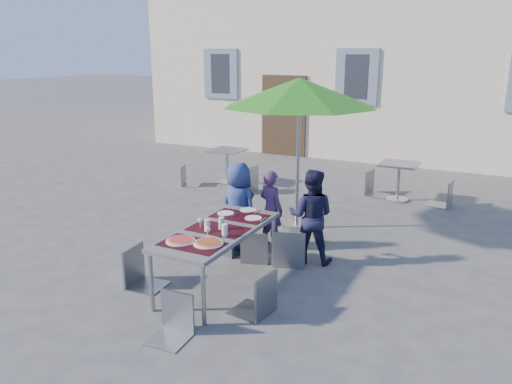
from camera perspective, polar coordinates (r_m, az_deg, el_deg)
The scene contains 22 objects.
ground at distance 6.92m, azimuth -6.97°, elevation -8.29°, with size 90.00×90.00×0.00m, color #49494C.
dining_table at distance 6.04m, azimuth -4.40°, elevation -4.73°, with size 0.80×1.85×0.76m.
pizza_near_left at distance 5.67m, azimuth -8.60°, elevation -5.48°, with size 0.34×0.34×0.03m.
pizza_near_right at distance 5.57m, azimuth -5.47°, elevation -5.79°, with size 0.34×0.34×0.03m.
glassware at distance 5.89m, azimuth -4.72°, elevation -3.92°, with size 0.47×0.37×0.15m.
place_settings at distance 6.54m, azimuth -1.55°, elevation -2.49°, with size 0.67×0.49×0.01m.
child_0 at distance 7.26m, azimuth -1.98°, elevation -1.62°, with size 0.63×0.41×1.28m, color navy.
child_1 at distance 7.32m, azimuth 1.72°, elevation -1.96°, with size 0.42×0.28×1.16m, color #563267.
child_2 at distance 6.83m, azimuth 6.31°, elevation -2.76°, with size 0.63×0.37×1.30m, color #191A38.
chair_0 at distance 7.09m, azimuth -3.47°, elevation -2.50°, with size 0.54×0.55×1.01m.
chair_1 at distance 6.80m, azimuth -0.08°, elevation -4.13°, with size 0.47×0.48×0.85m.
chair_2 at distance 6.67m, azimuth 3.90°, elevation -3.88°, with size 0.54×0.55×0.97m.
chair_3 at distance 6.27m, azimuth -13.24°, elevation -5.79°, with size 0.45×0.45×0.94m.
chair_4 at distance 5.44m, azimuth 0.29°, elevation -8.74°, with size 0.47×0.47×0.94m.
chair_5 at distance 5.15m, azimuth -9.61°, elevation -11.17°, with size 0.40×0.41×0.85m.
patio_umbrella at distance 7.84m, azimuth 4.98°, elevation 11.13°, with size 2.43×2.43×2.43m.
cafe_table_0 at distance 10.97m, azimuth -3.31°, elevation 3.66°, with size 0.71×0.71×0.76m.
bg_chair_l_0 at distance 10.87m, azimuth -7.88°, elevation 3.25°, with size 0.48×0.48×0.84m.
bg_chair_r_0 at distance 10.25m, azimuth -0.97°, elevation 3.43°, with size 0.50×0.50×1.06m.
cafe_table_1 at distance 10.04m, azimuth 15.99°, elevation 1.88°, with size 0.70×0.70×0.74m.
bg_chair_l_1 at distance 10.31m, azimuth 13.44°, elevation 2.60°, with size 0.47×0.47×0.93m.
bg_chair_r_1 at distance 9.93m, azimuth 20.92°, elevation 1.56°, with size 0.45×0.45×0.95m.
Camera 1 is at (3.58, -5.22, 2.80)m, focal length 35.00 mm.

